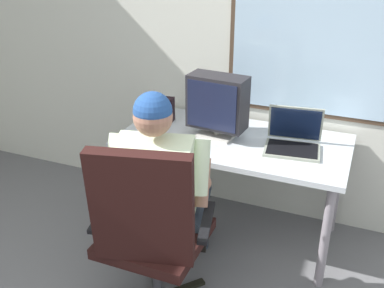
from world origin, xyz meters
name	(u,v)px	position (x,y,z in m)	size (l,w,h in m)	color
wall_rear	(260,18)	(0.01, 2.52, 1.39)	(5.09, 0.08, 2.80)	silver
desk	(233,150)	(-0.01, 2.11, 0.63)	(1.42, 0.72, 0.71)	gray
office_chair	(149,227)	(-0.16, 1.23, 0.58)	(0.66, 0.59, 1.06)	black
person_seated	(162,188)	(-0.22, 1.51, 0.64)	(0.63, 0.87, 1.23)	#2F3947
crt_monitor	(217,103)	(-0.12, 2.10, 0.94)	(0.38, 0.21, 0.40)	beige
laptop	(294,138)	(0.36, 2.13, 0.78)	(0.36, 0.32, 0.24)	#969B8B
wine_glass	(144,123)	(-0.54, 1.92, 0.81)	(0.08, 0.08, 0.14)	silver
desk_speaker	(168,109)	(-0.52, 2.23, 0.80)	(0.09, 0.08, 0.16)	black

